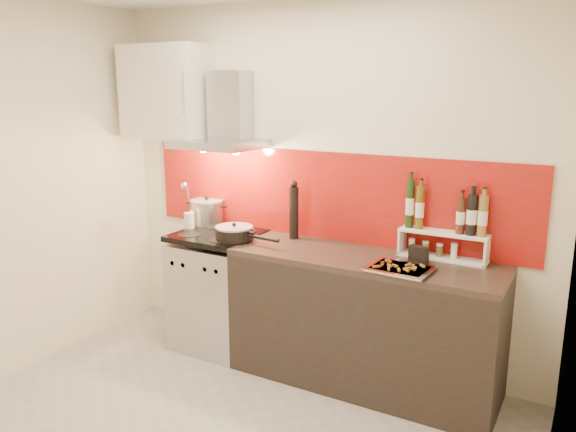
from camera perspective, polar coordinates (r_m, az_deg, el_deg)
The scene contains 14 objects.
back_wall at distance 4.10m, azimuth 3.10°, elevation 3.27°, with size 3.40×0.02×2.60m, color silver.
right_wall at distance 2.33m, azimuth 25.88°, elevation -5.59°, with size 0.02×2.80×2.60m, color silver.
backsplash at distance 4.09m, azimuth 3.64°, elevation 2.08°, with size 3.00×0.02×0.64m, color maroon.
range_stove at distance 4.43m, azimuth -7.04°, elevation -7.59°, with size 0.60×0.60×0.91m.
counter at distance 3.89m, azimuth 7.66°, elevation -10.50°, with size 1.80×0.60×0.90m.
range_hood at distance 4.27m, azimuth -6.38°, elevation 9.58°, with size 0.62×0.50×0.61m.
upper_cabinet at distance 4.60m, azimuth -12.24°, elevation 12.19°, with size 0.70×0.35×0.72m, color silver.
stock_pot at distance 4.57m, azimuth -8.22°, elevation 0.43°, with size 0.27×0.27×0.23m.
saute_pan at distance 4.08m, azimuth -5.41°, elevation -1.73°, with size 0.53×0.28×0.13m.
utensil_jar at distance 4.44m, azimuth -10.07°, elevation 0.09°, with size 0.08×0.12×0.38m.
pepper_mill at distance 4.09m, azimuth 0.60°, elevation 0.54°, with size 0.07×0.07×0.43m.
step_shelf at distance 3.74m, azimuth 15.68°, elevation -1.15°, with size 0.57×0.15×0.50m.
caddy_box at distance 3.65m, azimuth 13.13°, elevation -3.79°, with size 0.12×0.05×0.10m, color black.
baking_tray at distance 3.48m, azimuth 11.31°, elevation -5.25°, with size 0.40×0.32×0.03m.
Camera 1 is at (1.79, -2.23, 1.99)m, focal length 35.00 mm.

